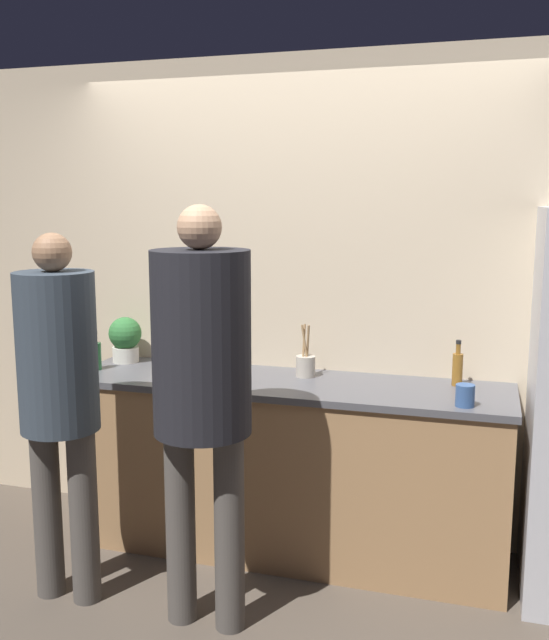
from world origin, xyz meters
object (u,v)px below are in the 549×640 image
object	(u,v)px
person_left	(59,386)
utensil_crock	(306,365)
fruit_bowl	(200,360)
potted_plant	(125,338)
person_center	(202,373)
bottle_amber	(457,368)
bottle_green	(95,355)
cup_blue	(465,396)

from	to	relation	value
person_left	utensil_crock	bearing A→B (deg)	43.04
fruit_bowl	potted_plant	bearing A→B (deg)	-179.45
person_center	person_left	bearing A→B (deg)	178.93
fruit_bowl	potted_plant	size ratio (longest dim) A/B	1.06
person_center	fruit_bowl	size ratio (longest dim) A/B	6.59
person_left	utensil_crock	world-z (taller)	person_left
fruit_bowl	bottle_amber	xyz separation A→B (m)	(1.39, -0.00, 0.05)
bottle_green	potted_plant	world-z (taller)	potted_plant
bottle_green	person_left	bearing A→B (deg)	-71.88
fruit_bowl	potted_plant	world-z (taller)	potted_plant
person_left	fruit_bowl	distance (m)	0.95
person_left	bottle_green	xyz separation A→B (m)	(-0.22, 0.68, -0.01)
person_center	potted_plant	world-z (taller)	person_center
person_left	person_center	world-z (taller)	person_center
fruit_bowl	utensil_crock	xyz separation A→B (m)	(0.61, -0.04, 0.02)
person_center	cup_blue	xyz separation A→B (m)	(1.05, 0.55, -0.16)
utensil_crock	person_left	bearing A→B (deg)	-136.96
person_center	bottle_amber	size ratio (longest dim) A/B	7.87
person_center	utensil_crock	bearing A→B (deg)	75.71
utensil_crock	bottle_green	bearing A→B (deg)	-171.11
person_center	fruit_bowl	distance (m)	1.01
utensil_crock	cup_blue	bearing A→B (deg)	-21.59
person_center	utensil_crock	world-z (taller)	person_center
person_left	fruit_bowl	world-z (taller)	person_left
fruit_bowl	person_left	bearing A→B (deg)	-108.75
utensil_crock	potted_plant	distance (m)	1.08
bottle_green	bottle_amber	xyz separation A→B (m)	(1.92, 0.22, 0.01)
utensil_crock	potted_plant	xyz separation A→B (m)	(-1.08, 0.04, 0.07)
fruit_bowl	bottle_green	xyz separation A→B (m)	(-0.53, -0.22, 0.04)
utensil_crock	bottle_amber	world-z (taller)	utensil_crock
bottle_green	utensil_crock	bearing A→B (deg)	8.89
fruit_bowl	utensil_crock	bearing A→B (deg)	-3.95
potted_plant	fruit_bowl	bearing A→B (deg)	0.55
fruit_bowl	bottle_amber	distance (m)	1.39
potted_plant	person_center	bearing A→B (deg)	-46.87
person_left	fruit_bowl	xyz separation A→B (m)	(0.31, 0.90, -0.06)
person_center	utensil_crock	size ratio (longest dim) A/B	6.54
fruit_bowl	cup_blue	world-z (taller)	fruit_bowl
utensil_crock	potted_plant	world-z (taller)	utensil_crock
fruit_bowl	bottle_amber	size ratio (longest dim) A/B	1.19
bottle_green	bottle_amber	size ratio (longest dim) A/B	0.92
bottle_green	potted_plant	size ratio (longest dim) A/B	0.82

